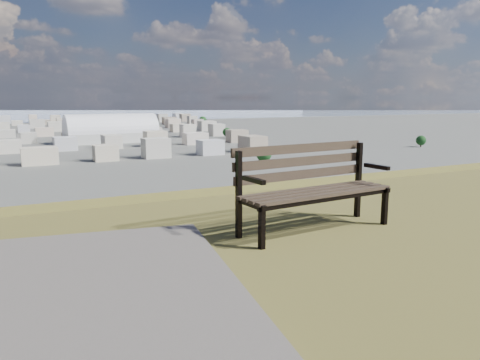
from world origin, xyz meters
TOP-DOWN VIEW (x-y plane):
  - park_bench at (0.32, 1.72)m, footprint 1.97×0.77m
  - gravel_patch at (-2.89, 0.30)m, footprint 3.84×4.96m
  - grass_tufts at (-0.22, -0.26)m, footprint 12.49×6.88m
  - arena at (54.99, 284.41)m, footprint 53.92×24.55m
  - city_blocks at (0.00, 394.44)m, footprint 395.00×361.00m
  - bay_water at (0.00, 900.00)m, footprint 2400.00×700.00m

SIDE VIEW (x-z plane):
  - bay_water at x=0.00m, z-range -0.06..0.06m
  - city_blocks at x=0.00m, z-range 0.00..7.00m
  - arena at x=54.99m, z-range -5.92..16.48m
  - gravel_patch at x=-2.89m, z-range 24.99..25.09m
  - grass_tufts at x=-0.22m, z-range 24.98..25.26m
  - park_bench at x=0.32m, z-range 25.07..26.07m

